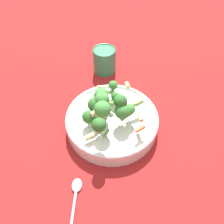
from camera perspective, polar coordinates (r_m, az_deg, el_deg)
ground_plane at (r=0.67m, az=0.00°, el=-3.68°), size 3.00×3.00×0.00m
bowl at (r=0.65m, az=0.00°, el=-2.26°), size 0.27×0.27×0.05m
pasta_salad at (r=0.59m, az=-1.31°, el=1.58°), size 0.21×0.19×0.09m
cup at (r=0.83m, az=-1.98°, el=13.40°), size 0.08×0.08×0.09m
spoon at (r=0.57m, az=-9.63°, el=-21.30°), size 0.15×0.10×0.01m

